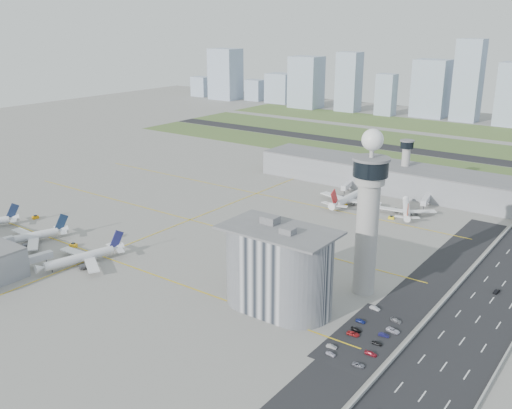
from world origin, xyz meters
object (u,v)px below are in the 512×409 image
Objects in this scene: airplane_near_c at (79,253)px; car_hw_1 at (497,291)px; secondary_tower at (406,161)px; tug_4 at (344,204)px; tug_1 at (33,234)px; tug_0 at (35,217)px; car_lot_1 at (332,346)px; tug_2 at (73,245)px; tug_3 at (118,235)px; jet_bridge_near_2 at (21,266)px; airplane_far_b at (407,205)px; jet_bridge_far_0 at (350,185)px; car_lot_5 at (375,308)px; car_lot_9 at (384,335)px; car_lot_8 at (377,343)px; car_lot_6 at (359,365)px; car_lot_0 at (331,354)px; car_lot_4 at (361,321)px; airplane_far_a at (351,193)px; tug_5 at (391,217)px; car_lot_11 at (396,320)px; airplane_near_b at (24,233)px; car_lot_3 at (356,330)px; car_lot_7 at (371,354)px; car_lot_10 at (393,330)px; jet_bridge_far_1 at (428,199)px; car_lot_2 at (353,334)px; admin_building at (278,269)px; control_tower at (368,207)px.

car_hw_1 is at bearing 132.11° from airplane_near_c.
tug_4 is at bearing -107.67° from secondary_tower.
tug_1 is 0.91× the size of tug_4.
tug_0 is 191.13m from car_lot_1.
tug_2 reaches higher than tug_0.
jet_bridge_near_2 is at bearing 47.22° from tug_3.
airplane_far_b is 52.76m from jet_bridge_far_0.
car_lot_9 is at bearing -139.02° from car_lot_5.
car_lot_8 is (201.40, -6.92, -0.35)m from tug_0.
car_lot_6 is at bearing 177.47° from tug_1.
car_lot_4 is at bearing 9.67° from car_lot_0.
car_lot_6 is (78.23, -146.19, -5.81)m from airplane_far_a.
airplane_far_a is 11.57× the size of car_lot_5.
secondary_tower is 186.43m from car_lot_8.
tug_5 is at bearing 16.71° from car_lot_4.
car_lot_11 is (130.84, 34.95, -5.12)m from airplane_near_c.
car_lot_5 is (120.90, 38.78, -5.06)m from airplane_near_c.
secondary_tower reaches higher than car_lot_1.
tug_5 is 142.48m from car_lot_6.
airplane_near_b is at bearing -35.20° from jet_bridge_far_0.
secondary_tower reaches higher than tug_0.
car_lot_11 is (145.12, 54.18, -2.26)m from jet_bridge_near_2.
car_lot_5 is at bearing 173.37° from airplane_far_b.
car_lot_4 is 12.56m from car_lot_11.
car_lot_8 reaches higher than car_lot_3.
airplane_near_b is at bearing -53.58° from tug_5.
car_lot_10 reaches higher than car_lot_7.
jet_bridge_far_1 is 5.06× the size of tug_1.
jet_bridge_near_2 is at bearing -26.95° from tug_0.
jet_bridge_near_2 is 3.89× the size of car_lot_4.
car_lot_6 is (11.77, -4.21, -0.03)m from car_lot_1.
jet_bridge_far_1 is 155.85m from car_lot_9.
jet_bridge_near_2 is at bearing 158.20° from airplane_far_a.
jet_bridge_near_2 is at bearing 74.11° from airplane_near_b.
secondary_tower is 8.13× the size of car_lot_5.
tug_0 is at bearing -56.99° from jet_bridge_far_1.
car_lot_2 is 3.14m from car_lot_3.
secondary_tower is 10.49× the size of tug_4.
tug_5 is 0.69× the size of car_lot_2.
car_lot_10 is at bearing -37.17° from car_lot_1.
car_lot_6 is at bearing -117.72° from tug_4.
car_lot_9 is at bearing 5.02° from admin_building.
car_lot_1 is 0.74× the size of car_lot_10.
jet_bridge_far_1 reaches higher than tug_1.
control_tower is 106.86m from airplane_far_b.
car_lot_3 is at bearing 6.38° from car_lot_0.
tug_2 reaches higher than tug_3.
admin_building is 45.36m from car_lot_11.
tug_1 is at bearing 106.41° from car_lot_11.
airplane_near_c is 158.23m from airplane_far_a.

